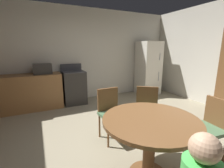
% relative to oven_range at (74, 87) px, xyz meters
% --- Properties ---
extents(ground_plane, '(14.00, 14.00, 0.00)m').
position_rel_oven_range_xyz_m(ground_plane, '(0.44, -2.43, -0.47)').
color(ground_plane, gray).
extents(wall_back, '(6.03, 0.12, 2.70)m').
position_rel_oven_range_xyz_m(wall_back, '(0.44, 0.40, 0.88)').
color(wall_back, beige).
rests_on(wall_back, ground).
extents(kitchen_counter, '(1.93, 0.60, 0.90)m').
position_rel_oven_range_xyz_m(kitchen_counter, '(-1.32, -0.00, -0.02)').
color(kitchen_counter, olive).
rests_on(kitchen_counter, ground).
extents(oven_range, '(0.60, 0.60, 1.10)m').
position_rel_oven_range_xyz_m(oven_range, '(0.00, 0.00, 0.00)').
color(oven_range, '#2D2B28').
rests_on(oven_range, ground).
extents(refrigerator, '(0.68, 0.68, 1.76)m').
position_rel_oven_range_xyz_m(refrigerator, '(2.54, -0.05, 0.41)').
color(refrigerator, silver).
rests_on(refrigerator, ground).
extents(microwave, '(0.44, 0.32, 0.26)m').
position_rel_oven_range_xyz_m(microwave, '(-0.77, -0.00, 0.56)').
color(microwave, '#2D2B28').
rests_on(microwave, kitchen_counter).
extents(dining_table, '(1.10, 1.10, 0.76)m').
position_rel_oven_range_xyz_m(dining_table, '(0.22, -3.08, 0.13)').
color(dining_table, brown).
rests_on(dining_table, ground).
extents(chair_northeast, '(0.56, 0.56, 0.87)m').
position_rel_oven_range_xyz_m(chair_northeast, '(0.79, -2.28, 0.03)').
color(chair_northeast, brown).
rests_on(chair_northeast, ground).
extents(chair_east, '(0.43, 0.43, 0.87)m').
position_rel_oven_range_xyz_m(chair_east, '(1.20, -3.17, 0.03)').
color(chair_east, brown).
rests_on(chair_east, ground).
extents(chair_north, '(0.42, 0.42, 0.87)m').
position_rel_oven_range_xyz_m(chair_north, '(0.17, -2.10, 0.03)').
color(chair_north, brown).
rests_on(chair_north, ground).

